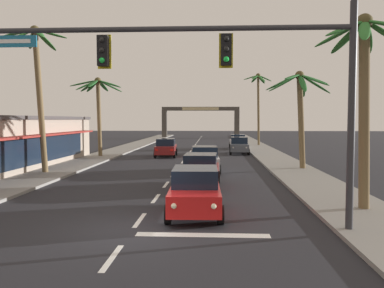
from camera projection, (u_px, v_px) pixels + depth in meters
name	position (u px, v px, depth m)	size (l,w,h in m)	color
ground_plane	(134.00, 229.00, 12.85)	(220.00, 220.00, 0.00)	#232328
sidewalk_right	(280.00, 162.00, 32.36)	(3.20, 110.00, 0.14)	gray
sidewalk_left	(87.00, 161.00, 33.20)	(3.20, 110.00, 0.14)	gray
lane_markings	(188.00, 161.00, 33.73)	(4.28, 89.83, 0.01)	silver
traffic_signal_mast	(230.00, 69.00, 12.23)	(11.48, 0.41, 7.07)	#2D2D33
sedan_lead_at_stop_bar	(195.00, 191.00, 14.81)	(2.04, 4.49, 1.68)	red
sedan_third_in_queue	(201.00, 170.00, 20.77)	(2.05, 4.49, 1.68)	maroon
sedan_fifth_in_queue	(205.00, 159.00, 26.73)	(2.08, 4.50, 1.68)	silver
sedan_oncoming_far	(166.00, 147.00, 37.62)	(2.10, 4.51, 1.68)	maroon
sedan_parked_nearest_kerb	(239.00, 145.00, 40.85)	(2.07, 4.50, 1.68)	#4C515B
sedan_parked_mid_kerb	(238.00, 141.00, 47.93)	(1.98, 4.47, 1.68)	silver
palm_left_second	(38.00, 74.00, 25.31)	(3.90, 3.35, 9.24)	brown
palm_left_third	(98.00, 97.00, 36.76)	(4.90, 4.95, 7.23)	brown
palm_right_nearest	(363.00, 77.00, 14.88)	(3.47, 3.30, 7.28)	brown
palm_right_second	(300.00, 97.00, 27.44)	(4.51, 4.24, 6.71)	brown
palm_right_farthest	(258.00, 94.00, 52.53)	(3.74, 3.48, 9.38)	brown
town_gateway_arch	(200.00, 117.00, 76.09)	(14.45, 0.90, 5.79)	#423D38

